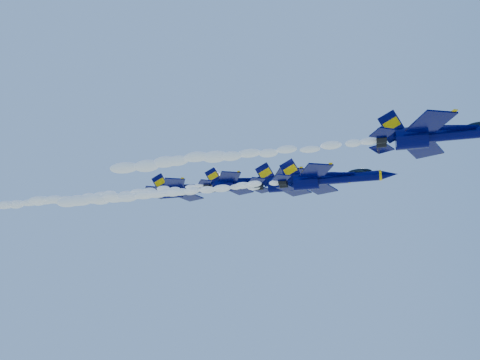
% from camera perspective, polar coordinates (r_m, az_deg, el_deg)
% --- Properties ---
extents(jet_lead, '(17.78, 14.59, 6.61)m').
position_cam_1_polar(jet_lead, '(69.08, 20.73, 4.56)').
color(jet_lead, '#00013C').
extents(smoke_trail_jet_lead, '(35.02, 1.84, 1.66)m').
position_cam_1_polar(smoke_trail_jet_lead, '(69.63, -0.09, 2.69)').
color(smoke_trail_jet_lead, white).
extents(jet_second, '(16.18, 13.28, 6.01)m').
position_cam_1_polar(jet_second, '(74.99, 9.50, 0.15)').
color(jet_second, '#00013C').
extents(smoke_trail_jet_second, '(35.02, 1.67, 1.51)m').
position_cam_1_polar(smoke_trail_jet_second, '(79.82, -8.24, -1.41)').
color(smoke_trail_jet_second, white).
extents(jet_third, '(18.15, 14.89, 6.75)m').
position_cam_1_polar(jet_third, '(88.52, 6.62, -0.14)').
color(jet_third, '#00013C').
extents(smoke_trail_jet_third, '(35.02, 1.88, 1.69)m').
position_cam_1_polar(smoke_trail_jet_third, '(94.26, -8.81, -1.49)').
color(smoke_trail_jet_third, white).
extents(jet_fourth, '(15.97, 13.10, 5.93)m').
position_cam_1_polar(jet_fourth, '(94.34, 0.29, -0.29)').
color(jet_fourth, '#00013C').
extents(smoke_trail_jet_fourth, '(35.02, 1.65, 1.49)m').
position_cam_1_polar(smoke_trail_jet_fourth, '(102.05, -13.17, -1.48)').
color(smoke_trail_jet_fourth, white).
extents(jet_fifth, '(18.37, 15.07, 6.83)m').
position_cam_1_polar(jet_fifth, '(106.60, -5.37, -0.98)').
color(jet_fifth, '#00013C').
extents(smoke_trail_jet_fifth, '(35.02, 1.90, 1.71)m').
position_cam_1_polar(smoke_trail_jet_fifth, '(116.68, -17.31, -2.00)').
color(smoke_trail_jet_fifth, white).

